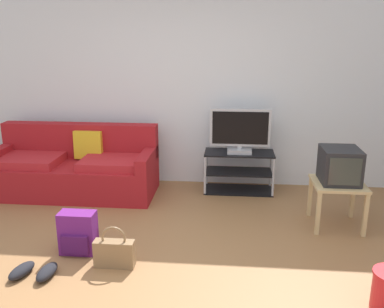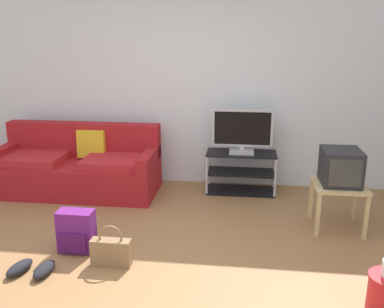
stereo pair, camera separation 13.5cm
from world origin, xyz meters
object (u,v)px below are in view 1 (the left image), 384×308
at_px(side_table, 338,190).
at_px(sneakers_pair, 34,271).
at_px(flat_tv, 240,131).
at_px(backpack, 78,233).
at_px(couch, 75,169).
at_px(crt_tv, 340,165).
at_px(tv_stand, 239,172).
at_px(handbag, 114,252).

xyz_separation_m(side_table, sneakers_pair, (-2.75, -1.24, -0.36)).
relative_size(flat_tv, backpack, 1.88).
distance_m(flat_tv, sneakers_pair, 2.88).
relative_size(backpack, sneakers_pair, 1.03).
xyz_separation_m(couch, crt_tv, (3.10, -0.69, 0.35)).
bearing_deg(tv_stand, backpack, -130.55).
bearing_deg(crt_tv, sneakers_pair, -155.43).
xyz_separation_m(side_table, handbag, (-2.12, -1.02, -0.27)).
relative_size(tv_stand, backpack, 2.20).
bearing_deg(sneakers_pair, crt_tv, 24.57).
height_order(couch, tv_stand, couch).
xyz_separation_m(tv_stand, side_table, (1.01, -0.94, 0.15)).
relative_size(crt_tv, sneakers_pair, 1.10).
height_order(side_table, handbag, side_table).
bearing_deg(handbag, crt_tv, 26.12).
xyz_separation_m(couch, backpack, (0.58, -1.52, -0.12)).
bearing_deg(side_table, crt_tv, 90.00).
height_order(flat_tv, handbag, flat_tv).
distance_m(tv_stand, handbag, 2.26).
height_order(tv_stand, backpack, tv_stand).
bearing_deg(crt_tv, handbag, -153.88).
distance_m(couch, crt_tv, 3.19).
distance_m(side_table, sneakers_pair, 3.04).
bearing_deg(couch, backpack, -68.97).
relative_size(tv_stand, flat_tv, 1.17).
relative_size(flat_tv, handbag, 1.98).
height_order(tv_stand, crt_tv, crt_tv).
bearing_deg(crt_tv, couch, 167.51).
bearing_deg(handbag, tv_stand, 60.63).
bearing_deg(sneakers_pair, flat_tv, 51.20).
bearing_deg(handbag, side_table, 25.76).
distance_m(side_table, crt_tv, 0.26).
relative_size(couch, sneakers_pair, 5.27).
bearing_deg(tv_stand, side_table, -42.97).
height_order(couch, handbag, couch).
bearing_deg(crt_tv, tv_stand, 137.53).
bearing_deg(sneakers_pair, couch, 100.14).
xyz_separation_m(handbag, sneakers_pair, (-0.63, -0.22, -0.09)).
bearing_deg(flat_tv, side_table, -42.28).
xyz_separation_m(side_table, backpack, (-2.52, -0.81, -0.21)).
distance_m(couch, backpack, 1.63).
relative_size(couch, backpack, 5.12).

